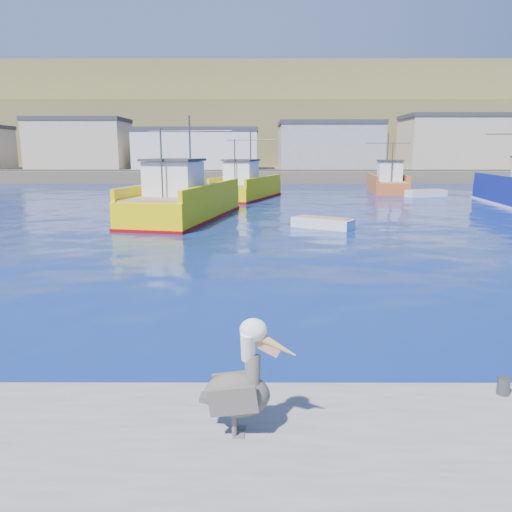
{
  "coord_description": "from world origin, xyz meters",
  "views": [
    {
      "loc": [
        -0.97,
        -10.82,
        4.35
      ],
      "look_at": [
        -1.0,
        3.23,
        1.38
      ],
      "focal_mm": 35.0,
      "sensor_mm": 36.0,
      "label": 1
    }
  ],
  "objects_px": {
    "skiff_extra": "(426,194)",
    "skiff_mid": "(322,224)",
    "pelican": "(240,385)",
    "trawler_yellow_a": "(184,202)",
    "skiff_far": "(501,190)",
    "trawler_yellow_b": "(246,188)",
    "boat_orange": "(388,182)"
  },
  "relations": [
    {
      "from": "boat_orange",
      "to": "pelican",
      "type": "height_order",
      "value": "boat_orange"
    },
    {
      "from": "trawler_yellow_a",
      "to": "skiff_extra",
      "type": "bearing_deg",
      "value": 37.34
    },
    {
      "from": "skiff_far",
      "to": "pelican",
      "type": "bearing_deg",
      "value": -119.15
    },
    {
      "from": "skiff_far",
      "to": "trawler_yellow_a",
      "type": "bearing_deg",
      "value": -146.3
    },
    {
      "from": "skiff_extra",
      "to": "pelican",
      "type": "height_order",
      "value": "pelican"
    },
    {
      "from": "boat_orange",
      "to": "skiff_mid",
      "type": "bearing_deg",
      "value": -111.89
    },
    {
      "from": "trawler_yellow_a",
      "to": "trawler_yellow_b",
      "type": "distance_m",
      "value": 14.69
    },
    {
      "from": "trawler_yellow_b",
      "to": "skiff_mid",
      "type": "distance_m",
      "value": 18.72
    },
    {
      "from": "skiff_mid",
      "to": "pelican",
      "type": "height_order",
      "value": "pelican"
    },
    {
      "from": "trawler_yellow_b",
      "to": "skiff_far",
      "type": "distance_m",
      "value": 27.17
    },
    {
      "from": "trawler_yellow_a",
      "to": "skiff_far",
      "type": "bearing_deg",
      "value": 33.7
    },
    {
      "from": "trawler_yellow_a",
      "to": "skiff_mid",
      "type": "bearing_deg",
      "value": -24.49
    },
    {
      "from": "trawler_yellow_b",
      "to": "pelican",
      "type": "relative_size",
      "value": 6.63
    },
    {
      "from": "skiff_extra",
      "to": "skiff_mid",
      "type": "bearing_deg",
      "value": -122.18
    },
    {
      "from": "skiff_mid",
      "to": "skiff_far",
      "type": "height_order",
      "value": "skiff_far"
    },
    {
      "from": "skiff_far",
      "to": "pelican",
      "type": "relative_size",
      "value": 2.45
    },
    {
      "from": "trawler_yellow_a",
      "to": "pelican",
      "type": "xyz_separation_m",
      "value": [
        4.53,
        -25.93,
        0.1
      ]
    },
    {
      "from": "trawler_yellow_b",
      "to": "skiff_extra",
      "type": "xyz_separation_m",
      "value": [
        17.34,
        1.87,
        -0.72
      ]
    },
    {
      "from": "trawler_yellow_a",
      "to": "skiff_mid",
      "type": "xyz_separation_m",
      "value": [
        8.51,
        -3.88,
        -0.87
      ]
    },
    {
      "from": "trawler_yellow_b",
      "to": "pelican",
      "type": "distance_m",
      "value": 40.15
    },
    {
      "from": "trawler_yellow_b",
      "to": "skiff_mid",
      "type": "height_order",
      "value": "trawler_yellow_b"
    },
    {
      "from": "pelican",
      "to": "skiff_mid",
      "type": "bearing_deg",
      "value": 79.75
    },
    {
      "from": "skiff_far",
      "to": "trawler_yellow_b",
      "type": "bearing_deg",
      "value": -167.32
    },
    {
      "from": "boat_orange",
      "to": "skiff_extra",
      "type": "distance_m",
      "value": 5.99
    },
    {
      "from": "skiff_far",
      "to": "pelican",
      "type": "height_order",
      "value": "pelican"
    },
    {
      "from": "skiff_far",
      "to": "pelican",
      "type": "xyz_separation_m",
      "value": [
        -25.71,
        -46.1,
        0.92
      ]
    },
    {
      "from": "skiff_extra",
      "to": "boat_orange",
      "type": "bearing_deg",
      "value": 113.25
    },
    {
      "from": "trawler_yellow_b",
      "to": "pelican",
      "type": "xyz_separation_m",
      "value": [
        0.79,
        -40.14,
        0.22
      ]
    },
    {
      "from": "boat_orange",
      "to": "skiff_mid",
      "type": "distance_m",
      "value": 27.4
    },
    {
      "from": "trawler_yellow_a",
      "to": "skiff_extra",
      "type": "xyz_separation_m",
      "value": [
        21.07,
        16.07,
        -0.84
      ]
    },
    {
      "from": "trawler_yellow_b",
      "to": "skiff_mid",
      "type": "bearing_deg",
      "value": -75.19
    },
    {
      "from": "trawler_yellow_a",
      "to": "skiff_mid",
      "type": "relative_size",
      "value": 3.66
    }
  ]
}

